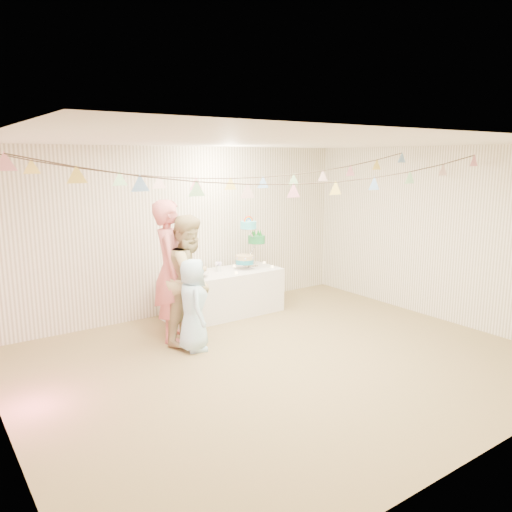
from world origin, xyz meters
TOP-DOWN VIEW (x-y plane):
  - floor at (0.00, 0.00)m, footprint 6.00×6.00m
  - ceiling at (0.00, 0.00)m, footprint 6.00×6.00m
  - back_wall at (0.00, 2.50)m, footprint 6.00×6.00m
  - front_wall at (0.00, -2.50)m, footprint 6.00×6.00m
  - right_wall at (3.00, 0.00)m, footprint 5.00×5.00m
  - table at (0.40, 1.96)m, footprint 1.84×0.74m
  - cake_stand at (0.95, 2.01)m, footprint 0.69×0.41m
  - cake_bottom at (0.80, 1.95)m, footprint 0.31×0.31m
  - cake_middle at (1.13, 2.10)m, footprint 0.27×0.27m
  - cake_top_tier at (0.89, 1.98)m, footprint 0.25×0.25m
  - platter at (-0.11, 1.91)m, footprint 0.38×0.38m
  - posy at (0.34, 2.01)m, footprint 0.14×0.14m
  - person_adult_a at (-0.72, 1.47)m, footprint 0.71×0.82m
  - person_adult_b at (-0.55, 1.24)m, footprint 1.05×1.01m
  - person_child at (-0.68, 0.94)m, footprint 0.52×0.66m
  - bunting_back at (0.00, 1.10)m, footprint 5.60×1.10m
  - bunting_front at (0.00, -0.20)m, footprint 5.60×0.90m
  - tealight_0 at (-0.40, 1.81)m, footprint 0.04×0.04m
  - tealight_1 at (0.05, 2.14)m, footprint 0.04×0.04m
  - tealight_2 at (0.50, 1.74)m, footprint 0.04×0.04m
  - tealight_3 at (0.75, 2.18)m, footprint 0.04×0.04m
  - tealight_4 at (1.22, 1.78)m, footprint 0.04×0.04m
  - tealight_5 at (1.30, 2.11)m, footprint 0.04×0.04m

SIDE VIEW (x-z plane):
  - floor at x=0.00m, z-range 0.00..0.00m
  - table at x=0.40m, z-range 0.00..0.69m
  - person_child at x=-0.68m, z-range 0.00..1.19m
  - tealight_0 at x=-0.40m, z-range 0.69..0.72m
  - tealight_1 at x=0.05m, z-range 0.69..0.72m
  - tealight_2 at x=0.50m, z-range 0.69..0.72m
  - tealight_3 at x=0.75m, z-range 0.69..0.72m
  - tealight_4 at x=1.22m, z-range 0.69..0.72m
  - tealight_5 at x=1.30m, z-range 0.69..0.72m
  - platter at x=-0.11m, z-range 0.75..0.77m
  - posy at x=0.34m, z-range 0.75..0.91m
  - cake_bottom at x=0.80m, z-range 0.76..0.91m
  - person_adult_b at x=-0.55m, z-range 0.00..1.71m
  - person_adult_a at x=-0.72m, z-range 0.00..1.90m
  - cake_middle at x=1.13m, z-range 1.00..1.22m
  - cake_stand at x=0.95m, z-range 0.75..1.53m
  - back_wall at x=0.00m, z-range 1.30..1.30m
  - front_wall at x=0.00m, z-range 1.30..1.30m
  - right_wall at x=3.00m, z-range 1.30..1.30m
  - cake_top_tier at x=0.89m, z-range 1.28..1.47m
  - bunting_front at x=0.00m, z-range 2.14..2.50m
  - bunting_back at x=0.00m, z-range 2.15..2.55m
  - ceiling at x=0.00m, z-range 2.60..2.60m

